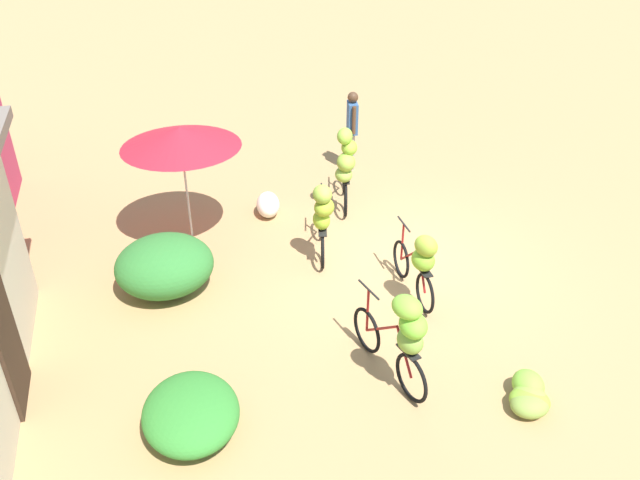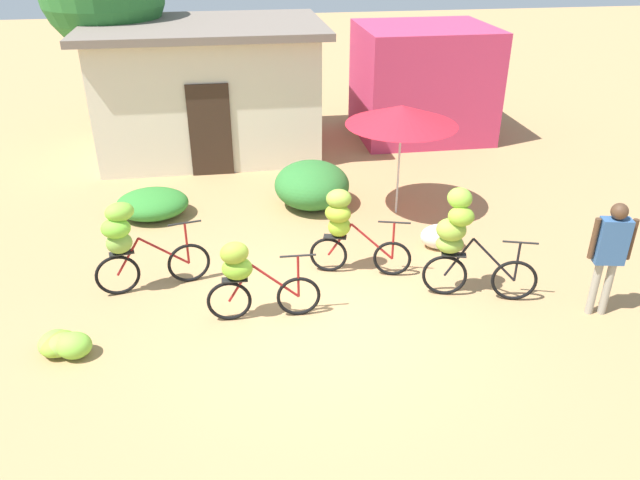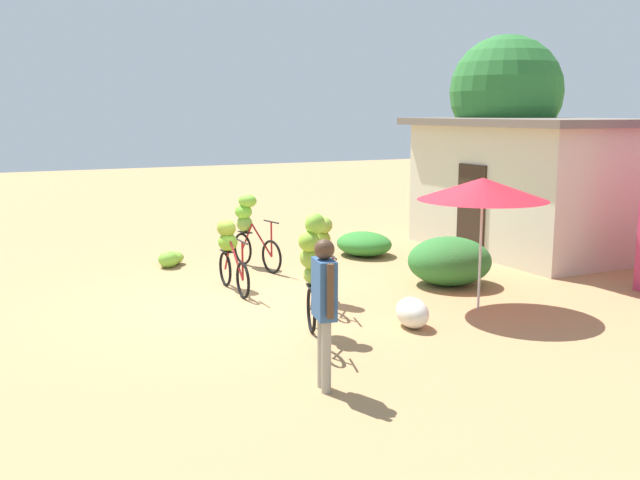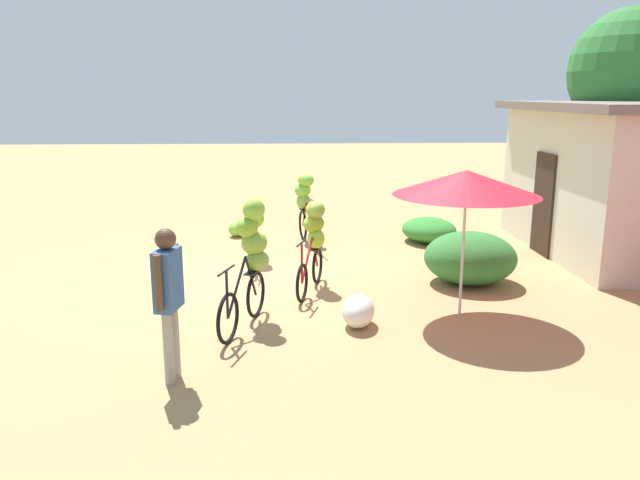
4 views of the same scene
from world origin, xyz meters
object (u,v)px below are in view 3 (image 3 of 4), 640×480
market_umbrella (483,189)px  person_vendor (324,298)px  tree_behind_building (506,93)px  bicycle_center_loaded (323,252)px  bicycle_leftmost (248,223)px  produce_sack (412,313)px  building_low (530,184)px  bicycle_near_pile (229,248)px  bicycle_by_shop (314,267)px  banana_pile_on_ground (170,258)px

market_umbrella → person_vendor: size_ratio=1.21×
tree_behind_building → bicycle_center_loaded: 8.93m
bicycle_leftmost → produce_sack: (5.04, 0.62, -0.67)m
building_low → market_umbrella: size_ratio=2.55×
bicycle_near_pile → bicycle_center_loaded: size_ratio=1.03×
market_umbrella → tree_behind_building: bearing=137.3°
produce_sack → person_vendor: (1.59, -2.24, 0.85)m
tree_behind_building → person_vendor: bearing=-49.6°
building_low → market_umbrella: 5.44m
bicycle_by_shop → banana_pile_on_ground: (-5.57, -0.57, -0.84)m
market_umbrella → building_low: bearing=129.8°
bicycle_by_shop → market_umbrella: bearing=92.2°
bicycle_by_shop → bicycle_near_pile: bearing=-177.5°
tree_behind_building → produce_sack: tree_behind_building is taller
bicycle_near_pile → market_umbrella: bearing=46.1°
building_low → banana_pile_on_ground: 8.09m
bicycle_near_pile → banana_pile_on_ground: bicycle_near_pile is taller
building_low → market_umbrella: (3.47, -4.17, 0.42)m
building_low → bicycle_by_shop: 8.02m
tree_behind_building → produce_sack: 9.72m
bicycle_near_pile → bicycle_leftmost: bearing=149.1°
banana_pile_on_ground → produce_sack: (5.83, 2.04, 0.07)m
person_vendor → banana_pile_on_ground: bearing=178.4°
market_umbrella → person_vendor: bearing=-62.4°
bicycle_center_loaded → banana_pile_on_ground: size_ratio=1.95×
building_low → tree_behind_building: (-2.24, 1.11, 2.08)m
banana_pile_on_ground → bicycle_by_shop: bearing=5.8°
building_low → bicycle_center_loaded: size_ratio=3.42×
tree_behind_building → person_vendor: (7.68, -9.03, -2.51)m
building_low → tree_behind_building: tree_behind_building is taller
building_low → bicycle_leftmost: size_ratio=3.15×
bicycle_center_loaded → produce_sack: bearing=17.0°
produce_sack → person_vendor: size_ratio=0.40×
bicycle_by_shop → tree_behind_building: bearing=125.2°
building_low → person_vendor: 9.62m
building_low → person_vendor: (5.44, -7.93, -0.43)m
bicycle_center_loaded → person_vendor: 3.79m
building_low → bicycle_leftmost: bearing=-100.7°
market_umbrella → banana_pile_on_ground: bearing=-146.9°
tree_behind_building → banana_pile_on_ground: size_ratio=6.26×
bicycle_center_loaded → person_vendor: bearing=-26.6°
bicycle_by_shop → person_vendor: size_ratio=1.00×
bicycle_leftmost → person_vendor: (6.63, -1.63, 0.18)m
tree_behind_building → bicycle_by_shop: (5.83, -8.26, -2.60)m
building_low → produce_sack: bearing=-55.9°
produce_sack → bicycle_center_loaded: bearing=-163.0°
bicycle_leftmost → bicycle_center_loaded: 3.24m
bicycle_center_loaded → banana_pile_on_ground: (-4.03, -1.49, -0.71)m
building_low → bicycle_center_loaded: building_low is taller
tree_behind_building → market_umbrella: (5.71, -5.28, -1.66)m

